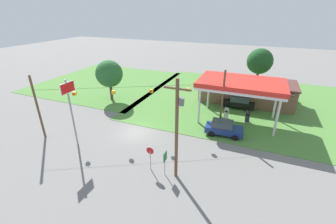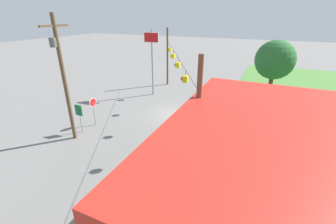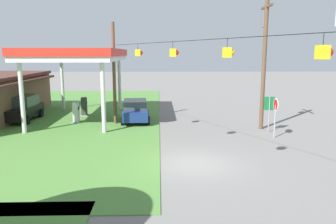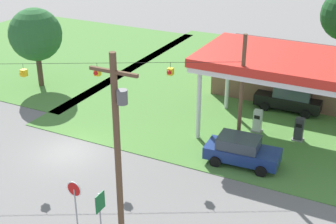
{
  "view_description": "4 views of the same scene",
  "coord_description": "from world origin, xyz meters",
  "px_view_note": "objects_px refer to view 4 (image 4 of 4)",
  "views": [
    {
      "loc": [
        12.74,
        -20.55,
        13.74
      ],
      "look_at": [
        2.88,
        3.44,
        1.77
      ],
      "focal_mm": 24.0,
      "sensor_mm": 36.0,
      "label": 1
    },
    {
      "loc": [
        18.35,
        7.63,
        8.92
      ],
      "look_at": [
        2.74,
        0.53,
        1.48
      ],
      "focal_mm": 24.0,
      "sensor_mm": 36.0,
      "label": 2
    },
    {
      "loc": [
        -15.0,
        1.72,
        5.24
      ],
      "look_at": [
        3.54,
        1.19,
        1.91
      ],
      "focal_mm": 35.0,
      "sensor_mm": 36.0,
      "label": 3
    },
    {
      "loc": [
        16.94,
        -19.8,
        14.51
      ],
      "look_at": [
        5.71,
        2.39,
        2.97
      ],
      "focal_mm": 50.0,
      "sensor_mm": 36.0,
      "label": 4
    }
  ],
  "objects_px": {
    "car_at_pumps_front": "(241,150)",
    "utility_pole_main": "(118,144)",
    "gas_station_canopy": "(285,63)",
    "fuel_pump_far": "(299,130)",
    "stop_sign_roadside": "(75,194)",
    "car_at_pumps_rear": "(290,98)",
    "tree_west_verge": "(35,35)",
    "route_sign": "(100,206)",
    "gas_station_store": "(310,76)",
    "fuel_pump_near": "(257,121)"
  },
  "relations": [
    {
      "from": "car_at_pumps_front",
      "to": "utility_pole_main",
      "type": "distance_m",
      "value": 10.27
    },
    {
      "from": "utility_pole_main",
      "to": "gas_station_canopy",
      "type": "bearing_deg",
      "value": 74.96
    },
    {
      "from": "car_at_pumps_front",
      "to": "fuel_pump_far",
      "type": "bearing_deg",
      "value": 58.26
    },
    {
      "from": "stop_sign_roadside",
      "to": "car_at_pumps_rear",
      "type": "bearing_deg",
      "value": -108.04
    },
    {
      "from": "gas_station_canopy",
      "to": "tree_west_verge",
      "type": "bearing_deg",
      "value": 179.91
    },
    {
      "from": "car_at_pumps_front",
      "to": "route_sign",
      "type": "height_order",
      "value": "route_sign"
    },
    {
      "from": "car_at_pumps_front",
      "to": "tree_west_verge",
      "type": "height_order",
      "value": "tree_west_verge"
    },
    {
      "from": "gas_station_store",
      "to": "fuel_pump_near",
      "type": "height_order",
      "value": "gas_station_store"
    },
    {
      "from": "fuel_pump_near",
      "to": "fuel_pump_far",
      "type": "distance_m",
      "value": 2.76
    },
    {
      "from": "gas_station_canopy",
      "to": "route_sign",
      "type": "bearing_deg",
      "value": -108.74
    },
    {
      "from": "fuel_pump_far",
      "to": "gas_station_store",
      "type": "bearing_deg",
      "value": 97.31
    },
    {
      "from": "fuel_pump_near",
      "to": "car_at_pumps_rear",
      "type": "distance_m",
      "value": 4.6
    },
    {
      "from": "car_at_pumps_rear",
      "to": "utility_pole_main",
      "type": "relative_size",
      "value": 0.53
    },
    {
      "from": "gas_station_store",
      "to": "fuel_pump_near",
      "type": "xyz_separation_m",
      "value": [
        -1.78,
        -7.66,
        -1.02
      ]
    },
    {
      "from": "route_sign",
      "to": "fuel_pump_near",
      "type": "bearing_deg",
      "value": 76.6
    },
    {
      "from": "gas_station_canopy",
      "to": "stop_sign_roadside",
      "type": "distance_m",
      "value": 15.22
    },
    {
      "from": "gas_station_store",
      "to": "fuel_pump_near",
      "type": "bearing_deg",
      "value": -103.08
    },
    {
      "from": "car_at_pumps_rear",
      "to": "fuel_pump_far",
      "type": "bearing_deg",
      "value": 110.05
    },
    {
      "from": "car_at_pumps_front",
      "to": "car_at_pumps_rear",
      "type": "relative_size",
      "value": 0.93
    },
    {
      "from": "fuel_pump_far",
      "to": "route_sign",
      "type": "distance_m",
      "value": 14.95
    },
    {
      "from": "stop_sign_roadside",
      "to": "route_sign",
      "type": "distance_m",
      "value": 1.53
    },
    {
      "from": "tree_west_verge",
      "to": "stop_sign_roadside",
      "type": "bearing_deg",
      "value": -44.33
    },
    {
      "from": "car_at_pumps_rear",
      "to": "tree_west_verge",
      "type": "relative_size",
      "value": 0.74
    },
    {
      "from": "gas_station_store",
      "to": "fuel_pump_far",
      "type": "relative_size",
      "value": 9.0
    },
    {
      "from": "fuel_pump_near",
      "to": "car_at_pumps_front",
      "type": "height_order",
      "value": "car_at_pumps_front"
    },
    {
      "from": "fuel_pump_near",
      "to": "car_at_pumps_front",
      "type": "xyz_separation_m",
      "value": [
        0.38,
        -4.46,
        0.14
      ]
    },
    {
      "from": "route_sign",
      "to": "car_at_pumps_rear",
      "type": "bearing_deg",
      "value": 76.53
    },
    {
      "from": "gas_station_canopy",
      "to": "fuel_pump_far",
      "type": "xyz_separation_m",
      "value": [
        1.38,
        -0.0,
        -4.31
      ]
    },
    {
      "from": "car_at_pumps_front",
      "to": "car_at_pumps_rear",
      "type": "height_order",
      "value": "car_at_pumps_rear"
    },
    {
      "from": "gas_station_store",
      "to": "fuel_pump_far",
      "type": "xyz_separation_m",
      "value": [
        0.98,
        -7.66,
        -1.02
      ]
    },
    {
      "from": "car_at_pumps_front",
      "to": "fuel_pump_near",
      "type": "bearing_deg",
      "value": 91.2
    },
    {
      "from": "stop_sign_roadside",
      "to": "gas_station_store",
      "type": "bearing_deg",
      "value": -107.18
    },
    {
      "from": "fuel_pump_near",
      "to": "route_sign",
      "type": "bearing_deg",
      "value": -103.4
    },
    {
      "from": "fuel_pump_near",
      "to": "car_at_pumps_front",
      "type": "distance_m",
      "value": 4.48
    },
    {
      "from": "car_at_pumps_front",
      "to": "utility_pole_main",
      "type": "xyz_separation_m",
      "value": [
        -2.62,
        -9.0,
        4.19
      ]
    },
    {
      "from": "gas_station_canopy",
      "to": "fuel_pump_far",
      "type": "relative_size",
      "value": 6.58
    },
    {
      "from": "car_at_pumps_rear",
      "to": "fuel_pump_near",
      "type": "bearing_deg",
      "value": 75.79
    },
    {
      "from": "car_at_pumps_front",
      "to": "car_at_pumps_rear",
      "type": "distance_m",
      "value": 8.95
    },
    {
      "from": "gas_station_store",
      "to": "tree_west_verge",
      "type": "distance_m",
      "value": 21.97
    },
    {
      "from": "stop_sign_roadside",
      "to": "utility_pole_main",
      "type": "distance_m",
      "value": 4.14
    },
    {
      "from": "route_sign",
      "to": "utility_pole_main",
      "type": "height_order",
      "value": "utility_pole_main"
    },
    {
      "from": "fuel_pump_near",
      "to": "route_sign",
      "type": "height_order",
      "value": "route_sign"
    },
    {
      "from": "route_sign",
      "to": "gas_station_canopy",
      "type": "bearing_deg",
      "value": 71.26
    },
    {
      "from": "car_at_pumps_front",
      "to": "utility_pole_main",
      "type": "bearing_deg",
      "value": -109.83
    },
    {
      "from": "fuel_pump_near",
      "to": "tree_west_verge",
      "type": "xyz_separation_m",
      "value": [
        -18.66,
        0.03,
        3.61
      ]
    },
    {
      "from": "fuel_pump_near",
      "to": "car_at_pumps_rear",
      "type": "height_order",
      "value": "car_at_pumps_rear"
    },
    {
      "from": "fuel_pump_far",
      "to": "utility_pole_main",
      "type": "height_order",
      "value": "utility_pole_main"
    },
    {
      "from": "fuel_pump_far",
      "to": "tree_west_verge",
      "type": "relative_size",
      "value": 0.25
    },
    {
      "from": "gas_station_store",
      "to": "stop_sign_roadside",
      "type": "xyz_separation_m",
      "value": [
        -6.55,
        -21.19,
        0.04
      ]
    },
    {
      "from": "gas_station_store",
      "to": "car_at_pumps_rear",
      "type": "bearing_deg",
      "value": -102.2
    }
  ]
}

